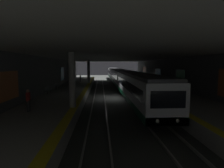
{
  "coord_description": "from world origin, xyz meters",
  "views": [
    {
      "loc": [
        -25.18,
        1.98,
        4.53
      ],
      "look_at": [
        8.67,
        -0.11,
        1.08
      ],
      "focal_mm": 29.47,
      "sensor_mm": 36.0,
      "label": 1
    }
  ],
  "objects_px": {
    "person_walking_mid": "(80,78)",
    "person_standing_far": "(165,89)",
    "bench_right_mid": "(57,85)",
    "bench_right_near": "(48,89)",
    "bench_left_near": "(188,90)",
    "suitcase_rolling": "(173,90)",
    "person_boarding": "(28,100)",
    "pillar_far": "(89,72)",
    "bench_left_mid": "(173,86)",
    "person_waiting_near": "(138,78)",
    "bench_right_far": "(71,79)",
    "bench_left_far": "(167,84)",
    "metro_train": "(120,77)",
    "pillar_near": "(72,80)"
  },
  "relations": [
    {
      "from": "metro_train",
      "to": "person_walking_mid",
      "type": "height_order",
      "value": "metro_train"
    },
    {
      "from": "bench_right_near",
      "to": "suitcase_rolling",
      "type": "height_order",
      "value": "suitcase_rolling"
    },
    {
      "from": "bench_right_near",
      "to": "person_waiting_near",
      "type": "distance_m",
      "value": 19.45
    },
    {
      "from": "person_walking_mid",
      "to": "bench_right_far",
      "type": "bearing_deg",
      "value": 60.05
    },
    {
      "from": "person_standing_far",
      "to": "person_boarding",
      "type": "height_order",
      "value": "person_boarding"
    },
    {
      "from": "bench_right_mid",
      "to": "person_waiting_near",
      "type": "bearing_deg",
      "value": -57.09
    },
    {
      "from": "bench_left_mid",
      "to": "bench_right_near",
      "type": "height_order",
      "value": "same"
    },
    {
      "from": "bench_right_mid",
      "to": "suitcase_rolling",
      "type": "height_order",
      "value": "suitcase_rolling"
    },
    {
      "from": "bench_right_far",
      "to": "person_boarding",
      "type": "xyz_separation_m",
      "value": [
        -26.31,
        -1.09,
        0.39
      ]
    },
    {
      "from": "bench_left_far",
      "to": "suitcase_rolling",
      "type": "bearing_deg",
      "value": 169.29
    },
    {
      "from": "pillar_near",
      "to": "suitcase_rolling",
      "type": "height_order",
      "value": "pillar_near"
    },
    {
      "from": "bench_left_mid",
      "to": "bench_left_far",
      "type": "bearing_deg",
      "value": 0.0
    },
    {
      "from": "bench_right_far",
      "to": "bench_left_mid",
      "type": "bearing_deg",
      "value": -129.67
    },
    {
      "from": "pillar_near",
      "to": "bench_right_mid",
      "type": "xyz_separation_m",
      "value": [
        12.23,
        4.18,
        -1.75
      ]
    },
    {
      "from": "suitcase_rolling",
      "to": "bench_right_far",
      "type": "bearing_deg",
      "value": 43.79
    },
    {
      "from": "bench_right_mid",
      "to": "bench_left_mid",
      "type": "bearing_deg",
      "value": -94.66
    },
    {
      "from": "pillar_far",
      "to": "person_boarding",
      "type": "bearing_deg",
      "value": 172.1
    },
    {
      "from": "bench_left_mid",
      "to": "person_boarding",
      "type": "xyz_separation_m",
      "value": [
        -12.16,
        15.98,
        0.39
      ]
    },
    {
      "from": "bench_right_far",
      "to": "person_waiting_near",
      "type": "xyz_separation_m",
      "value": [
        -3.72,
        -13.98,
        0.34
      ]
    },
    {
      "from": "bench_left_near",
      "to": "person_waiting_near",
      "type": "distance_m",
      "value": 15.61
    },
    {
      "from": "bench_left_near",
      "to": "person_standing_far",
      "type": "bearing_deg",
      "value": 108.96
    },
    {
      "from": "bench_left_far",
      "to": "person_standing_far",
      "type": "relative_size",
      "value": 1.1
    },
    {
      "from": "pillar_far",
      "to": "person_boarding",
      "type": "relative_size",
      "value": 2.7
    },
    {
      "from": "bench_left_near",
      "to": "person_walking_mid",
      "type": "xyz_separation_m",
      "value": [
        17.72,
        14.8,
        0.31
      ]
    },
    {
      "from": "metro_train",
      "to": "person_standing_far",
      "type": "distance_m",
      "value": 19.55
    },
    {
      "from": "metro_train",
      "to": "person_waiting_near",
      "type": "bearing_deg",
      "value": -131.59
    },
    {
      "from": "person_walking_mid",
      "to": "person_standing_far",
      "type": "relative_size",
      "value": 1.0
    },
    {
      "from": "bench_right_mid",
      "to": "person_boarding",
      "type": "distance_m",
      "value": 13.6
    },
    {
      "from": "bench_right_near",
      "to": "person_standing_far",
      "type": "relative_size",
      "value": 1.1
    },
    {
      "from": "person_walking_mid",
      "to": "suitcase_rolling",
      "type": "height_order",
      "value": "person_walking_mid"
    },
    {
      "from": "pillar_near",
      "to": "bench_left_far",
      "type": "xyz_separation_m",
      "value": [
        13.17,
        -12.88,
        -1.75
      ]
    },
    {
      "from": "metro_train",
      "to": "bench_right_mid",
      "type": "xyz_separation_m",
      "value": [
        -11.93,
        10.73,
        -0.45
      ]
    },
    {
      "from": "suitcase_rolling",
      "to": "person_standing_far",
      "type": "bearing_deg",
      "value": 144.83
    },
    {
      "from": "bench_left_near",
      "to": "bench_right_mid",
      "type": "bearing_deg",
      "value": 69.87
    },
    {
      "from": "bench_right_far",
      "to": "person_standing_far",
      "type": "xyz_separation_m",
      "value": [
        -20.15,
        -13.78,
        0.31
      ]
    },
    {
      "from": "bench_right_mid",
      "to": "person_boarding",
      "type": "xyz_separation_m",
      "value": [
        -13.55,
        -1.09,
        0.39
      ]
    },
    {
      "from": "bench_right_mid",
      "to": "person_waiting_near",
      "type": "distance_m",
      "value": 16.66
    },
    {
      "from": "bench_right_mid",
      "to": "bench_right_near",
      "type": "bearing_deg",
      "value": 180.0
    },
    {
      "from": "suitcase_rolling",
      "to": "bench_right_near",
      "type": "bearing_deg",
      "value": 91.45
    },
    {
      "from": "pillar_far",
      "to": "person_waiting_near",
      "type": "bearing_deg",
      "value": -88.31
    },
    {
      "from": "pillar_far",
      "to": "bench_left_mid",
      "type": "height_order",
      "value": "pillar_far"
    },
    {
      "from": "pillar_near",
      "to": "bench_right_mid",
      "type": "height_order",
      "value": "pillar_near"
    },
    {
      "from": "bench_right_far",
      "to": "suitcase_rolling",
      "type": "relative_size",
      "value": 1.9
    },
    {
      "from": "pillar_far",
      "to": "person_standing_far",
      "type": "relative_size",
      "value": 2.94
    },
    {
      "from": "person_walking_mid",
      "to": "person_boarding",
      "type": "height_order",
      "value": "person_boarding"
    },
    {
      "from": "bench_left_near",
      "to": "person_standing_far",
      "type": "xyz_separation_m",
      "value": [
        -1.13,
        3.29,
        0.31
      ]
    },
    {
      "from": "person_walking_mid",
      "to": "person_standing_far",
      "type": "bearing_deg",
      "value": -148.58
    },
    {
      "from": "person_boarding",
      "to": "metro_train",
      "type": "bearing_deg",
      "value": -20.74
    },
    {
      "from": "metro_train",
      "to": "suitcase_rolling",
      "type": "xyz_separation_m",
      "value": [
        -15.98,
        -5.39,
        -0.68
      ]
    },
    {
      "from": "person_boarding",
      "to": "suitcase_rolling",
      "type": "distance_m",
      "value": 17.79
    }
  ]
}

